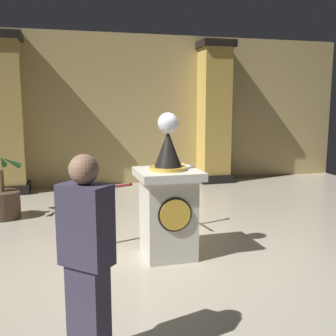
% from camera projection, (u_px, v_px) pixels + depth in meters
% --- Properties ---
extents(ground_plane, '(11.57, 11.57, 0.00)m').
position_uv_depth(ground_plane, '(172.00, 259.00, 5.02)').
color(ground_plane, '#B2A893').
extents(back_wall, '(11.57, 0.16, 3.48)m').
position_uv_depth(back_wall, '(115.00, 110.00, 9.42)').
color(back_wall, tan).
rests_on(back_wall, ground_plane).
extents(pedestal_clock, '(0.76, 0.76, 1.81)m').
position_uv_depth(pedestal_clock, '(168.00, 202.00, 5.01)').
color(pedestal_clock, beige).
rests_on(pedestal_clock, ground_plane).
extents(stanchion_near, '(0.24, 0.24, 1.02)m').
position_uv_depth(stanchion_near, '(184.00, 205.00, 6.23)').
color(stanchion_near, gold).
rests_on(stanchion_near, ground_plane).
extents(stanchion_far, '(0.24, 0.24, 1.02)m').
position_uv_depth(stanchion_far, '(93.00, 221.00, 5.38)').
color(stanchion_far, gold).
rests_on(stanchion_far, ground_plane).
extents(velvet_rope, '(1.00, 0.99, 0.22)m').
position_uv_depth(velvet_rope, '(141.00, 183.00, 5.74)').
color(velvet_rope, '#591419').
extents(column_left, '(0.83, 0.83, 3.34)m').
position_uv_depth(column_left, '(6.00, 115.00, 8.50)').
color(column_left, black).
rests_on(column_left, ground_plane).
extents(column_right, '(0.80, 0.80, 3.34)m').
position_uv_depth(column_right, '(214.00, 113.00, 9.71)').
color(column_right, black).
rests_on(column_right, ground_plane).
extents(potted_palm_left, '(0.67, 0.66, 1.08)m').
position_uv_depth(potted_palm_left, '(3.00, 201.00, 6.75)').
color(potted_palm_left, '#4C3828').
rests_on(potted_palm_left, ground_plane).
extents(bystander_guest, '(0.41, 0.41, 1.58)m').
position_uv_depth(bystander_guest, '(87.00, 258.00, 2.88)').
color(bystander_guest, '#383347').
rests_on(bystander_guest, ground_plane).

